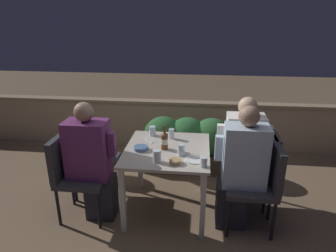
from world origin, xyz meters
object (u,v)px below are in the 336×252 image
Objects in this scene: chair_right_near at (262,178)px; chair_right_far at (259,163)px; person_purple_stripe at (92,162)px; potted_plant at (75,139)px; chair_left_near at (73,168)px; beer_bottle at (165,140)px; chair_left_far at (86,153)px; person_white_polo at (240,154)px; person_blue_shirt at (240,169)px.

chair_right_near is 1.00× the size of chair_right_far.
person_purple_stripe is 1.69× the size of potted_plant.
beer_bottle is at bearing 10.04° from chair_left_near.
potted_plant is at bearing 121.89° from person_purple_stripe.
chair_left_far is at bearing 168.24° from beer_bottle.
person_white_polo reaches higher than chair_right_near.
chair_left_near is 0.72× the size of person_purple_stripe.
chair_right_near is (1.88, -0.34, 0.00)m from chair_left_far.
chair_left_near and chair_left_far have the same top height.
chair_right_far is 0.71× the size of person_white_polo.
person_white_polo is 1.70× the size of potted_plant.
chair_left_near is 1.73m from person_white_polo.
person_blue_shirt is (1.67, 0.02, 0.09)m from chair_left_near.
potted_plant is at bearing 122.63° from chair_left_far.
beer_bottle is (-0.99, -0.17, 0.29)m from chair_right_far.
chair_left_far and chair_right_near have the same top height.
person_purple_stripe is at bearing -0.00° from chair_left_near.
chair_right_near is at bearing -22.47° from potted_plant.
person_purple_stripe reaches higher than beer_bottle.
person_purple_stripe is at bearing -59.37° from chair_left_far.
person_purple_stripe is at bearing -167.57° from person_white_polo.
person_purple_stripe is 1.13m from potted_plant.
chair_right_near is at bearing -8.73° from beer_bottle.
person_white_polo is 0.82m from beer_bottle.
chair_right_far is (0.03, 0.31, 0.00)m from chair_right_near.
beer_bottle is (-0.96, 0.15, 0.29)m from chair_right_near.
person_purple_stripe is at bearing -167.13° from beer_bottle.
chair_right_near is 1.21× the size of potted_plant.
chair_right_far is 1.04m from beer_bottle.
person_white_polo is (-0.18, 0.31, 0.09)m from chair_right_near.
person_white_polo is (1.70, 0.33, 0.09)m from chair_left_near.
person_blue_shirt is 0.40m from chair_right_far.
chair_left_near is 0.71× the size of person_white_polo.
beer_bottle is (0.92, 0.16, 0.29)m from chair_left_near.
potted_plant is (-0.59, 0.95, -0.17)m from person_purple_stripe.
person_purple_stripe is 1.73m from chair_right_far.
chair_right_near is at bearing 0.00° from person_blue_shirt.
beer_bottle is at bearing -31.14° from potted_plant.
person_purple_stripe reaches higher than chair_left_far.
chair_right_far is (1.91, 0.33, 0.00)m from chair_left_near.
person_purple_stripe is at bearing -179.36° from person_blue_shirt.
person_blue_shirt is 1.70× the size of potted_plant.
person_blue_shirt reaches higher than chair_left_near.
beer_bottle is (0.71, 0.16, 0.20)m from person_purple_stripe.
chair_right_far is at bearing 84.46° from chair_right_near.
person_purple_stripe is at bearing -179.44° from chair_right_near.
chair_left_far is 1.91m from chair_right_near.
chair_left_near and chair_right_far have the same top height.
person_white_polo is (1.49, 0.33, 0.01)m from person_purple_stripe.
chair_right_far is at bearing -15.20° from potted_plant.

